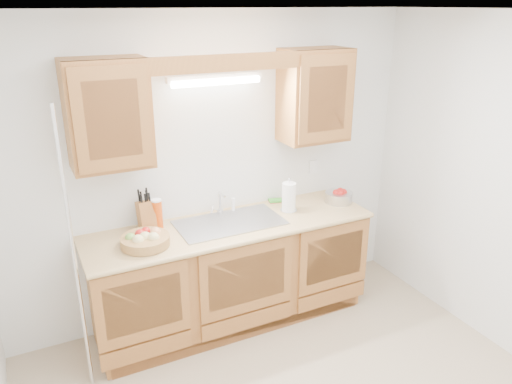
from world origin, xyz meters
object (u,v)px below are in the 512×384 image
fruit_basket (145,239)px  paper_towel (289,197)px  knife_block (146,215)px  apple_bowl (339,196)px

fruit_basket → paper_towel: size_ratio=1.30×
knife_block → paper_towel: knife_block is taller
paper_towel → knife_block: bearing=172.1°
knife_block → apple_bowl: bearing=-8.0°
apple_bowl → fruit_basket: bearing=-177.4°
apple_bowl → paper_towel: bearing=177.6°
fruit_basket → knife_block: bearing=72.4°
paper_towel → apple_bowl: 0.50m
knife_block → apple_bowl: knife_block is taller
fruit_basket → apple_bowl: 1.73m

